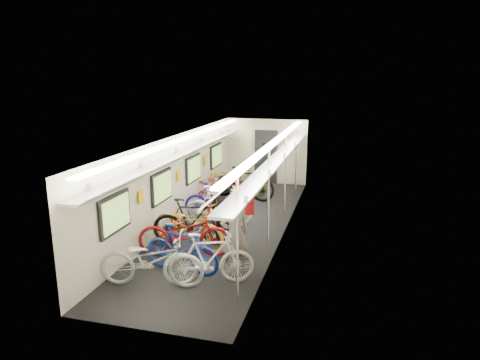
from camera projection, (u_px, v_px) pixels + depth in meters
The scene contains 17 objects.
train_car_shell at pixel (224, 160), 11.88m from camera, with size 10.00×10.00×10.00m.
bicycle_0 at pixel (151, 260), 8.12m from camera, with size 0.71×2.02×1.06m, color #BBBCC0.
bicycle_1 at pixel (182, 249), 8.70m from camera, with size 0.48×1.70×1.02m, color navy.
bicycle_2 at pixel (184, 233), 9.49m from camera, with size 0.72×2.08×1.09m, color maroon.
bicycle_3 at pixel (192, 221), 10.17m from camera, with size 0.53×1.89×1.14m, color black.
bicycle_4 at pixel (188, 225), 10.00m from camera, with size 0.72×2.05×1.08m, color #EFA216.
bicycle_5 at pixel (219, 206), 11.41m from camera, with size 0.52×1.86×1.12m, color white.
bicycle_6 at pixel (217, 205), 11.82m from camera, with size 0.61×1.75×0.92m, color #9FA0A4.
bicycle_7 at pixel (215, 199), 12.15m from camera, with size 0.49×1.72×1.04m, color #221891.
bicycle_8 at pixel (222, 188), 13.15m from camera, with size 0.76×2.17×1.14m, color #A01711.
bicycle_9 at pixel (245, 184), 13.62m from camera, with size 0.54×1.92×1.15m, color black.
bicycle_10 at pixel (234, 179), 14.38m from camera, with size 0.75×2.16×1.14m, color gold.
bicycle_11 at pixel (209, 259), 8.19m from camera, with size 0.50×1.76×1.06m, color white.
bicycle_12 at pixel (235, 182), 14.23m from camera, with size 0.68×1.94×1.02m, color slate.
passenger_near at pixel (235, 234), 8.53m from camera, with size 0.62×0.41×1.71m, color gray.
passenger_mid at pixel (224, 210), 10.13m from camera, with size 0.82×0.64×1.69m, color black.
backpack at pixel (248, 205), 9.00m from camera, with size 0.26×0.14×0.38m, color #B11115.
Camera 1 is at (3.05, -10.45, 3.94)m, focal length 32.00 mm.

